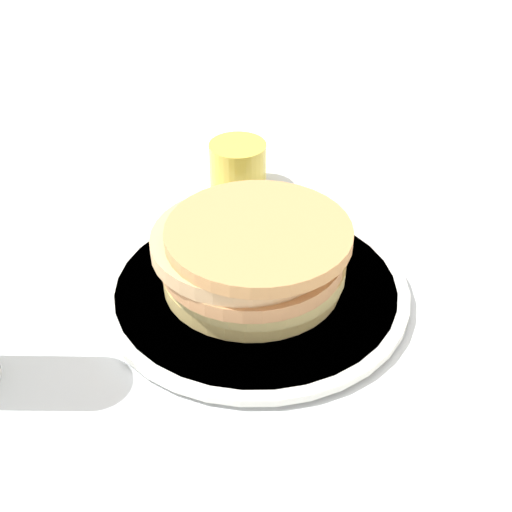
# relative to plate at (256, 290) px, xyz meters

# --- Properties ---
(ground_plane) EXTENTS (4.00, 4.00, 0.00)m
(ground_plane) POSITION_rel_plate_xyz_m (0.03, 0.01, -0.01)
(ground_plane) COLOR white
(plate) EXTENTS (0.29, 0.29, 0.01)m
(plate) POSITION_rel_plate_xyz_m (0.00, 0.00, 0.00)
(plate) COLOR silver
(plate) RESTS_ON ground_plane
(pancake_stack) EXTENTS (0.18, 0.18, 0.07)m
(pancake_stack) POSITION_rel_plate_xyz_m (0.00, 0.00, 0.04)
(pancake_stack) COLOR #DBBC6B
(pancake_stack) RESTS_ON plate
(juice_glass) EXTENTS (0.07, 0.07, 0.06)m
(juice_glass) POSITION_rel_plate_xyz_m (0.19, -0.08, 0.02)
(juice_glass) COLOR yellow
(juice_glass) RESTS_ON ground_plane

